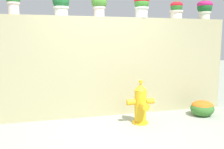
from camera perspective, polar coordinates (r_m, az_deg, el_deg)
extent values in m
plane|color=#979F8E|center=(4.09, 1.24, -13.63)|extent=(24.00, 24.00, 0.00)
cube|color=tan|center=(4.95, -2.46, 1.80)|extent=(5.36, 0.29, 1.95)
cylinder|color=beige|center=(4.85, -21.82, 13.98)|extent=(0.19, 0.19, 0.22)
cylinder|color=beige|center=(4.86, -21.88, 15.08)|extent=(0.22, 0.22, 0.03)
cylinder|color=silver|center=(4.84, -11.68, 14.11)|extent=(0.25, 0.25, 0.17)
cylinder|color=silver|center=(4.85, -11.71, 14.94)|extent=(0.29, 0.29, 0.03)
sphere|color=#1C5C2B|center=(4.86, -11.75, 16.32)|extent=(0.31, 0.31, 0.31)
cylinder|color=silver|center=(4.95, -2.96, 14.24)|extent=(0.20, 0.20, 0.19)
cylinder|color=silver|center=(4.96, -2.97, 15.18)|extent=(0.24, 0.24, 0.03)
sphere|color=#3F7C2B|center=(4.98, -2.98, 16.48)|extent=(0.30, 0.30, 0.30)
cylinder|color=silver|center=(5.16, 6.84, 14.04)|extent=(0.25, 0.25, 0.21)
cylinder|color=silver|center=(5.17, 6.86, 15.02)|extent=(0.29, 0.29, 0.03)
sphere|color=#347E2A|center=(5.18, 6.88, 16.13)|extent=(0.29, 0.29, 0.29)
ellipsoid|color=red|center=(5.19, 6.89, 16.69)|extent=(0.31, 0.31, 0.16)
cylinder|color=beige|center=(5.51, 14.65, 13.24)|extent=(0.24, 0.24, 0.17)
cylinder|color=beige|center=(5.52, 14.67, 13.96)|extent=(0.28, 0.28, 0.03)
sphere|color=#2C6E28|center=(5.53, 14.71, 14.91)|extent=(0.24, 0.24, 0.24)
ellipsoid|color=red|center=(5.53, 14.73, 15.35)|extent=(0.26, 0.26, 0.13)
cylinder|color=beige|center=(5.88, 20.59, 12.62)|extent=(0.23, 0.23, 0.17)
cylinder|color=beige|center=(5.88, 20.62, 13.28)|extent=(0.27, 0.27, 0.03)
sphere|color=#1A5B25|center=(5.90, 20.67, 14.38)|extent=(0.31, 0.31, 0.31)
ellipsoid|color=#C11F66|center=(5.90, 20.70, 14.91)|extent=(0.33, 0.33, 0.17)
cylinder|color=yellow|center=(4.61, 6.54, -10.95)|extent=(0.29, 0.29, 0.03)
cylinder|color=yellow|center=(4.53, 6.60, -7.44)|extent=(0.22, 0.22, 0.62)
cone|color=#F3AA1D|center=(4.44, 6.68, -2.82)|extent=(0.23, 0.23, 0.13)
cylinder|color=#F3AA1D|center=(4.43, 6.70, -1.69)|extent=(0.08, 0.08, 0.05)
cylinder|color=#F3AA1D|center=(4.44, 4.42, -6.43)|extent=(0.15, 0.11, 0.11)
cylinder|color=#F3AA1D|center=(4.57, 8.76, -6.08)|extent=(0.15, 0.11, 0.11)
cylinder|color=#F3AA1D|center=(4.34, 7.55, -7.25)|extent=(0.13, 0.16, 0.13)
ellipsoid|color=#39722D|center=(5.30, 20.18, -7.42)|extent=(0.48, 0.43, 0.32)
ellipsoid|color=orange|center=(5.28, 20.22, -6.66)|extent=(0.43, 0.38, 0.18)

